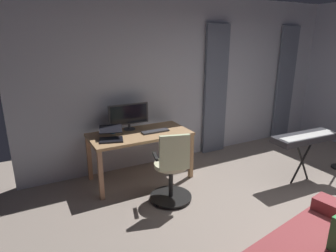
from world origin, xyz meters
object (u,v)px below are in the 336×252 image
(office_chair, at_px, (172,171))
(piano_keyboard, at_px, (306,139))
(computer_monitor, at_px, (129,115))
(computer_keyboard, at_px, (155,131))
(laptop, at_px, (111,136))
(mug_tea, at_px, (112,130))
(desk, at_px, (140,139))

(office_chair, xyz_separation_m, piano_keyboard, (-1.98, 0.41, 0.24))
(computer_monitor, height_order, computer_keyboard, computer_monitor)
(office_chair, height_order, laptop, office_chair)
(mug_tea, bearing_deg, computer_monitor, -167.92)
(desk, height_order, laptop, laptop)
(desk, distance_m, office_chair, 0.84)
(desk, xyz_separation_m, computer_keyboard, (-0.22, 0.07, 0.10))
(office_chair, height_order, mug_tea, office_chair)
(computer_keyboard, height_order, piano_keyboard, computer_keyboard)
(computer_keyboard, relative_size, laptop, 1.00)
(office_chair, relative_size, laptop, 2.33)
(office_chair, bearing_deg, laptop, 142.51)
(computer_keyboard, bearing_deg, laptop, 1.13)
(computer_monitor, height_order, laptop, computer_monitor)
(desk, xyz_separation_m, piano_keyboard, (-2.08, 1.22, 0.04))
(laptop, bearing_deg, computer_keyboard, -162.66)
(mug_tea, bearing_deg, laptop, 69.38)
(computer_monitor, bearing_deg, computer_keyboard, 133.45)
(computer_keyboard, height_order, mug_tea, mug_tea)
(desk, relative_size, office_chair, 1.51)
(desk, relative_size, laptop, 3.52)
(computer_keyboard, distance_m, piano_keyboard, 2.19)
(desk, relative_size, mug_tea, 11.26)
(computer_keyboard, distance_m, mug_tea, 0.64)
(mug_tea, height_order, piano_keyboard, mug_tea)
(desk, distance_m, computer_monitor, 0.41)
(computer_keyboard, relative_size, mug_tea, 3.21)
(computer_monitor, distance_m, computer_keyboard, 0.48)
(desk, distance_m, computer_keyboard, 0.25)
(desk, height_order, piano_keyboard, piano_keyboard)
(office_chair, bearing_deg, piano_keyboard, 3.64)
(computer_monitor, xyz_separation_m, mug_tea, (0.29, 0.06, -0.17))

